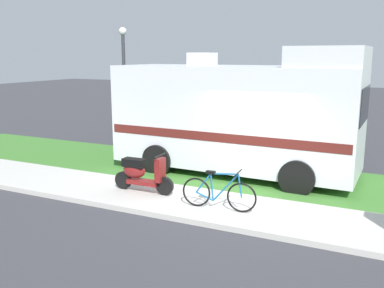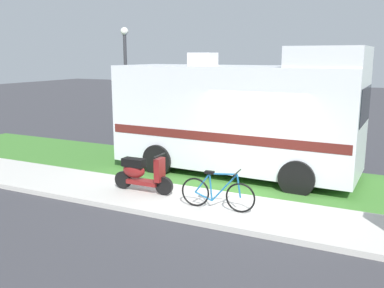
{
  "view_description": "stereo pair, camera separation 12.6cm",
  "coord_description": "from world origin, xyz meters",
  "px_view_note": "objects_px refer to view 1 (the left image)",
  "views": [
    {
      "loc": [
        3.06,
        -9.53,
        3.37
      ],
      "look_at": [
        -1.62,
        0.3,
        1.1
      ],
      "focal_mm": 39.89,
      "sensor_mm": 36.0,
      "label": 1
    },
    {
      "loc": [
        3.18,
        -9.47,
        3.37
      ],
      "look_at": [
        -1.62,
        0.3,
        1.1
      ],
      "focal_mm": 39.89,
      "sensor_mm": 36.0,
      "label": 2
    }
  ],
  "objects_px": {
    "bicycle": "(219,193)",
    "street_lamp_post": "(124,76)",
    "motorhome_rv": "(238,116)",
    "pickup_truck_near": "(222,118)",
    "scooter": "(141,173)"
  },
  "relations": [
    {
      "from": "bicycle",
      "to": "street_lamp_post",
      "type": "relative_size",
      "value": 0.38
    },
    {
      "from": "motorhome_rv",
      "to": "street_lamp_post",
      "type": "xyz_separation_m",
      "value": [
        -5.06,
        1.85,
        0.93
      ]
    },
    {
      "from": "pickup_truck_near",
      "to": "street_lamp_post",
      "type": "relative_size",
      "value": 1.33
    },
    {
      "from": "motorhome_rv",
      "to": "street_lamp_post",
      "type": "height_order",
      "value": "street_lamp_post"
    },
    {
      "from": "scooter",
      "to": "bicycle",
      "type": "relative_size",
      "value": 0.96
    },
    {
      "from": "scooter",
      "to": "pickup_truck_near",
      "type": "xyz_separation_m",
      "value": [
        -0.61,
        6.89,
        0.42
      ]
    },
    {
      "from": "bicycle",
      "to": "pickup_truck_near",
      "type": "distance_m",
      "value": 7.74
    },
    {
      "from": "motorhome_rv",
      "to": "scooter",
      "type": "xyz_separation_m",
      "value": [
        -1.44,
        -2.84,
        -1.13
      ]
    },
    {
      "from": "street_lamp_post",
      "to": "motorhome_rv",
      "type": "bearing_deg",
      "value": -20.11
    },
    {
      "from": "motorhome_rv",
      "to": "street_lamp_post",
      "type": "distance_m",
      "value": 5.47
    },
    {
      "from": "motorhome_rv",
      "to": "pickup_truck_near",
      "type": "relative_size",
      "value": 1.19
    },
    {
      "from": "pickup_truck_near",
      "to": "bicycle",
      "type": "bearing_deg",
      "value": -69.05
    },
    {
      "from": "motorhome_rv",
      "to": "scooter",
      "type": "height_order",
      "value": "motorhome_rv"
    },
    {
      "from": "scooter",
      "to": "street_lamp_post",
      "type": "relative_size",
      "value": 0.37
    },
    {
      "from": "bicycle",
      "to": "scooter",
      "type": "bearing_deg",
      "value": 171.27
    }
  ]
}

